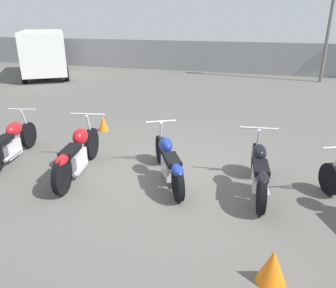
{
  "coord_description": "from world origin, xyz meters",
  "views": [
    {
      "loc": [
        1.78,
        -5.63,
        2.88
      ],
      "look_at": [
        0.0,
        -0.11,
        0.65
      ],
      "focal_mm": 35.0,
      "sensor_mm": 36.0,
      "label": 1
    }
  ],
  "objects": [
    {
      "name": "ground_plane",
      "position": [
        0.0,
        0.0,
        0.0
      ],
      "size": [
        60.0,
        60.0,
        0.0
      ],
      "primitive_type": "plane",
      "color": "#5B5954"
    },
    {
      "name": "fence_back",
      "position": [
        0.0,
        13.25,
        0.85
      ],
      "size": [
        40.0,
        0.04,
        1.69
      ],
      "color": "gray",
      "rests_on": "ground_plane"
    },
    {
      "name": "motorcycle_slot_0",
      "position": [
        -3.42,
        -0.45,
        0.41
      ],
      "size": [
        0.76,
        2.04,
        0.97
      ],
      "rotation": [
        0.0,
        0.0,
        0.23
      ],
      "color": "black",
      "rests_on": "ground_plane"
    },
    {
      "name": "motorcycle_slot_1",
      "position": [
        -1.67,
        -0.63,
        0.44
      ],
      "size": [
        0.8,
        2.23,
        1.04
      ],
      "rotation": [
        0.0,
        0.0,
        0.2
      ],
      "color": "black",
      "rests_on": "ground_plane"
    },
    {
      "name": "motorcycle_slot_2",
      "position": [
        0.08,
        -0.32,
        0.39
      ],
      "size": [
        1.21,
        1.94,
        0.96
      ],
      "rotation": [
        0.0,
        0.0,
        0.52
      ],
      "color": "black",
      "rests_on": "ground_plane"
    },
    {
      "name": "motorcycle_slot_3",
      "position": [
        1.71,
        -0.29,
        0.42
      ],
      "size": [
        0.69,
        2.0,
        1.01
      ],
      "rotation": [
        0.0,
        0.0,
        0.13
      ],
      "color": "black",
      "rests_on": "ground_plane"
    },
    {
      "name": "parked_van",
      "position": [
        -9.87,
        9.33,
        1.26
      ],
      "size": [
        4.75,
        5.51,
        2.28
      ],
      "rotation": [
        0.0,
        0.0,
        0.62
      ],
      "color": "white",
      "rests_on": "ground_plane"
    },
    {
      "name": "traffic_cone_near",
      "position": [
        -2.51,
        1.95,
        0.2
      ],
      "size": [
        0.27,
        0.27,
        0.41
      ],
      "color": "orange",
      "rests_on": "ground_plane"
    },
    {
      "name": "traffic_cone_far",
      "position": [
        2.0,
        -2.41,
        0.22
      ],
      "size": [
        0.35,
        0.35,
        0.44
      ],
      "color": "orange",
      "rests_on": "ground_plane"
    }
  ]
}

